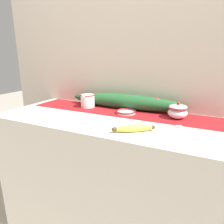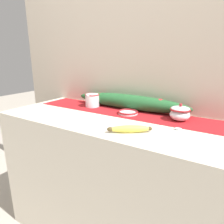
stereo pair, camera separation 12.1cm
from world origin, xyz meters
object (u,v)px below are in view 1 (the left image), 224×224
sugar_bowl (178,111)px  small_dish (126,112)px  spoon (177,126)px  banana (134,128)px  cream_pitcher (88,100)px

sugar_bowl → small_dish: 0.33m
sugar_bowl → spoon: 0.17m
sugar_bowl → banana: 0.37m
small_dish → cream_pitcher: bearing=173.4°
cream_pitcher → small_dish: (0.33, -0.04, -0.04)m
small_dish → spoon: 0.37m
banana → spoon: banana is taller
cream_pitcher → sugar_bowl: (0.66, -0.00, -0.01)m
sugar_bowl → spoon: bearing=-82.7°
sugar_bowl → banana: sugar_bowl is taller
cream_pitcher → banana: 0.59m
sugar_bowl → banana: bearing=-117.1°
small_dish → sugar_bowl: bearing=6.3°
small_dish → banana: 0.34m
small_dish → spoon: (0.35, -0.12, -0.01)m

